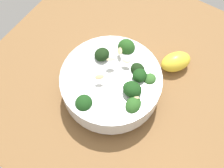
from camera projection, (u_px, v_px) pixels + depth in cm
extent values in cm
cube|color=brown|center=(123.00, 79.00, 65.77)|extent=(61.30, 61.30, 4.21)
cylinder|color=white|center=(112.00, 91.00, 60.99)|extent=(11.44, 11.44, 1.69)
cylinder|color=white|center=(112.00, 83.00, 58.01)|extent=(20.80, 20.80, 5.07)
cylinder|color=silver|center=(112.00, 78.00, 56.13)|extent=(17.49, 17.49, 0.80)
cylinder|color=#2F662B|center=(126.00, 52.00, 60.72)|extent=(1.34, 1.65, 1.81)
ellipsoid|color=#23511C|center=(126.00, 47.00, 59.06)|extent=(4.62, 4.07, 4.55)
cylinder|color=#589D47|center=(132.00, 93.00, 54.82)|extent=(2.10, 1.94, 1.49)
ellipsoid|color=#194216|center=(132.00, 89.00, 53.31)|extent=(5.24, 5.13, 4.52)
cylinder|color=#4A8F3C|center=(133.00, 108.00, 54.09)|extent=(1.76, 1.85, 1.38)
ellipsoid|color=#2D6023|center=(133.00, 105.00, 52.71)|extent=(4.12, 3.56, 3.72)
cylinder|color=#589D47|center=(149.00, 83.00, 57.04)|extent=(1.27, 1.21, 1.37)
ellipsoid|color=#386B2B|center=(149.00, 79.00, 55.76)|extent=(3.88, 4.21, 3.37)
cylinder|color=#4A8F3C|center=(102.00, 59.00, 59.07)|extent=(1.97, 1.97, 1.78)
ellipsoid|color=black|center=(102.00, 54.00, 57.42)|extent=(4.47, 5.01, 4.00)
cylinder|color=#4A8F3C|center=(84.00, 106.00, 54.43)|extent=(1.70, 1.69, 1.45)
ellipsoid|color=#194216|center=(84.00, 103.00, 53.10)|extent=(4.11, 3.57, 3.64)
cylinder|color=#4A8F3C|center=(139.00, 79.00, 56.47)|extent=(1.64, 1.59, 1.29)
ellipsoid|color=#194216|center=(140.00, 75.00, 55.15)|extent=(3.72, 3.41, 3.16)
cylinder|color=#2F662B|center=(137.00, 73.00, 57.65)|extent=(1.56, 1.47, 1.70)
ellipsoid|color=black|center=(138.00, 69.00, 56.34)|extent=(3.28, 3.25, 3.19)
ellipsoid|color=#DBBC84|center=(111.00, 59.00, 54.90)|extent=(1.92, 2.06, 0.68)
ellipsoid|color=#DBBC84|center=(99.00, 77.00, 53.63)|extent=(1.94, 2.04, 0.92)
ellipsoid|color=#DBBC84|center=(126.00, 61.00, 55.68)|extent=(1.54, 2.03, 0.35)
ellipsoid|color=#DBBC84|center=(135.00, 96.00, 52.63)|extent=(1.45, 2.07, 1.27)
ellipsoid|color=#DBBC84|center=(121.00, 50.00, 57.03)|extent=(2.05, 1.91, 0.73)
ellipsoid|color=yellow|center=(176.00, 62.00, 62.97)|extent=(8.26, 7.77, 4.38)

